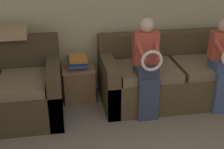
# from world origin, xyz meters

# --- Properties ---
(wall_back) EXTENTS (7.55, 0.06, 2.55)m
(wall_back) POSITION_xyz_m (0.00, 2.95, 1.27)
(wall_back) COLOR beige
(wall_back) RESTS_ON ground_plane
(couch_main) EXTENTS (1.94, 0.89, 0.86)m
(couch_main) POSITION_xyz_m (0.66, 2.45, 0.32)
(couch_main) COLOR brown
(couch_main) RESTS_ON ground_plane
(couch_side) EXTENTS (1.44, 0.90, 0.94)m
(couch_side) POSITION_xyz_m (-1.56, 2.33, 0.34)
(couch_side) COLOR #473828
(couch_side) RESTS_ON ground_plane
(child_left_seated) EXTENTS (0.30, 0.37, 1.21)m
(child_left_seated) POSITION_xyz_m (0.18, 2.09, 0.67)
(child_left_seated) COLOR #384260
(child_left_seated) RESTS_ON ground_plane
(child_right_seated) EXTENTS (0.27, 0.37, 1.16)m
(child_right_seated) POSITION_xyz_m (1.14, 2.08, 0.64)
(child_right_seated) COLOR #475B8E
(child_right_seated) RESTS_ON ground_plane
(side_shelf) EXTENTS (0.43, 0.46, 0.45)m
(side_shelf) POSITION_xyz_m (-0.60, 2.67, 0.23)
(side_shelf) COLOR olive
(side_shelf) RESTS_ON ground_plane
(book_stack) EXTENTS (0.25, 0.31, 0.15)m
(book_stack) POSITION_xyz_m (-0.60, 2.68, 0.53)
(book_stack) COLOR #7A4284
(book_stack) RESTS_ON side_shelf
(throw_pillow) EXTENTS (0.38, 0.38, 0.10)m
(throw_pillow) POSITION_xyz_m (-1.39, 2.64, 0.99)
(throw_pillow) COLOR tan
(throw_pillow) RESTS_ON couch_side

